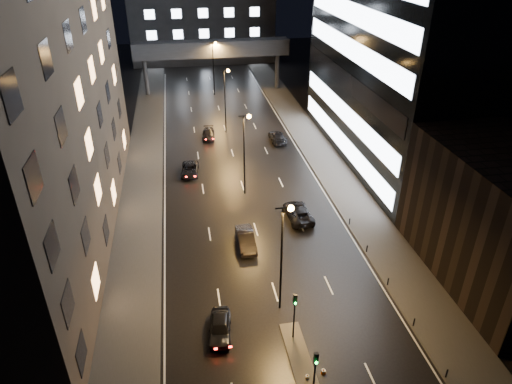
{
  "coord_description": "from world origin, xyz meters",
  "views": [
    {
      "loc": [
        -6.94,
        -20.21,
        27.83
      ],
      "look_at": [
        0.22,
        21.12,
        4.0
      ],
      "focal_mm": 32.0,
      "sensor_mm": 36.0,
      "label": 1
    }
  ],
  "objects_px": {
    "car_away_c": "(190,170)",
    "car_toward_b": "(278,137)",
    "car_away_b": "(246,239)",
    "car_away_d": "(208,134)",
    "car_away_a": "(220,327)",
    "car_toward_a": "(298,212)"
  },
  "relations": [
    {
      "from": "car_away_a",
      "to": "car_toward_b",
      "type": "height_order",
      "value": "car_toward_b"
    },
    {
      "from": "car_toward_a",
      "to": "car_away_c",
      "type": "bearing_deg",
      "value": -50.87
    },
    {
      "from": "car_away_a",
      "to": "car_toward_b",
      "type": "bearing_deg",
      "value": 78.38
    },
    {
      "from": "car_toward_a",
      "to": "car_toward_b",
      "type": "xyz_separation_m",
      "value": [
        2.29,
        21.61,
        0.0
      ]
    },
    {
      "from": "car_away_c",
      "to": "car_toward_a",
      "type": "distance_m",
      "value": 17.23
    },
    {
      "from": "car_toward_b",
      "to": "car_away_d",
      "type": "bearing_deg",
      "value": -15.94
    },
    {
      "from": "car_toward_b",
      "to": "car_away_b",
      "type": "bearing_deg",
      "value": 71.64
    },
    {
      "from": "car_away_b",
      "to": "car_away_c",
      "type": "relative_size",
      "value": 0.99
    },
    {
      "from": "car_away_c",
      "to": "car_away_d",
      "type": "xyz_separation_m",
      "value": [
        3.41,
        11.8,
        -0.01
      ]
    },
    {
      "from": "car_away_d",
      "to": "car_away_b",
      "type": "bearing_deg",
      "value": -81.38
    },
    {
      "from": "car_away_b",
      "to": "car_away_d",
      "type": "relative_size",
      "value": 1.05
    },
    {
      "from": "car_away_a",
      "to": "car_toward_b",
      "type": "xyz_separation_m",
      "value": [
        12.64,
        37.1,
        0.04
      ]
    },
    {
      "from": "car_away_b",
      "to": "car_toward_b",
      "type": "xyz_separation_m",
      "value": [
        8.85,
        25.75,
        -0.02
      ]
    },
    {
      "from": "car_away_a",
      "to": "car_away_c",
      "type": "bearing_deg",
      "value": 99.4
    },
    {
      "from": "car_toward_b",
      "to": "car_away_c",
      "type": "bearing_deg",
      "value": 33.07
    },
    {
      "from": "car_away_b",
      "to": "car_away_c",
      "type": "bearing_deg",
      "value": 105.54
    },
    {
      "from": "car_away_c",
      "to": "car_toward_a",
      "type": "bearing_deg",
      "value": -42.8
    },
    {
      "from": "car_toward_b",
      "to": "car_away_a",
      "type": "bearing_deg",
      "value": 71.79
    },
    {
      "from": "car_away_b",
      "to": "car_away_c",
      "type": "distance_m",
      "value": 17.7
    },
    {
      "from": "car_away_c",
      "to": "car_toward_b",
      "type": "bearing_deg",
      "value": 38.02
    },
    {
      "from": "car_away_b",
      "to": "car_toward_a",
      "type": "bearing_deg",
      "value": 31.79
    },
    {
      "from": "car_away_c",
      "to": "car_toward_b",
      "type": "xyz_separation_m",
      "value": [
        13.73,
        8.74,
        0.09
      ]
    }
  ]
}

